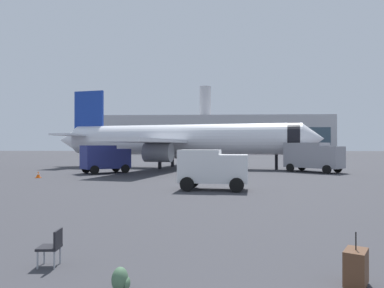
{
  "coord_description": "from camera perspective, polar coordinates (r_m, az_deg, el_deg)",
  "views": [
    {
      "loc": [
        -0.1,
        -2.8,
        2.84
      ],
      "look_at": [
        -1.52,
        25.81,
        3.0
      ],
      "focal_mm": 33.34,
      "sensor_mm": 36.0,
      "label": 1
    }
  ],
  "objects": [
    {
      "name": "fuel_truck",
      "position": [
        40.79,
        18.76,
        -1.8
      ],
      "size": [
        5.99,
        5.89,
        3.2
      ],
      "color": "gray",
      "rests_on": "ground"
    },
    {
      "name": "terminal_building",
      "position": [
        138.64,
        3.0,
        1.45
      ],
      "size": [
        88.52,
        23.19,
        26.01
      ],
      "color": "#B2B2B7",
      "rests_on": "ground"
    },
    {
      "name": "safety_cone_mid",
      "position": [
        34.64,
        -23.39,
        -4.51
      ],
      "size": [
        0.44,
        0.44,
        0.6
      ],
      "color": "#F2590C",
      "rests_on": "ground"
    },
    {
      "name": "cargo_van",
      "position": [
        23.1,
        3.26,
        -3.77
      ],
      "size": [
        4.61,
        2.78,
        2.6
      ],
      "color": "white",
      "rests_on": "ground"
    },
    {
      "name": "traveller_backpack",
      "position": [
        7.54,
        -11.33,
        -20.55
      ],
      "size": [
        0.36,
        0.4,
        0.48
      ],
      "color": "#476B4C",
      "rests_on": "ground"
    },
    {
      "name": "service_truck",
      "position": [
        38.39,
        -13.72,
        -2.15
      ],
      "size": [
        5.09,
        4.77,
        2.9
      ],
      "color": "navy",
      "rests_on": "ground"
    },
    {
      "name": "airplane_at_gate",
      "position": [
        46.03,
        -2.05,
        0.7
      ],
      "size": [
        35.47,
        32.25,
        10.5
      ],
      "color": "white",
      "rests_on": "ground"
    },
    {
      "name": "safety_cone_near",
      "position": [
        51.52,
        -1.91,
        -3.1
      ],
      "size": [
        0.44,
        0.44,
        0.69
      ],
      "color": "#F2590C",
      "rests_on": "ground"
    },
    {
      "name": "gate_chair",
      "position": [
        9.34,
        -21.43,
        -14.83
      ],
      "size": [
        0.51,
        0.51,
        0.86
      ],
      "color": "black",
      "rests_on": "ground"
    },
    {
      "name": "rolling_suitcase",
      "position": [
        8.3,
        24.75,
        -17.46
      ],
      "size": [
        0.67,
        0.75,
        1.1
      ],
      "color": "brown",
      "rests_on": "ground"
    }
  ]
}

